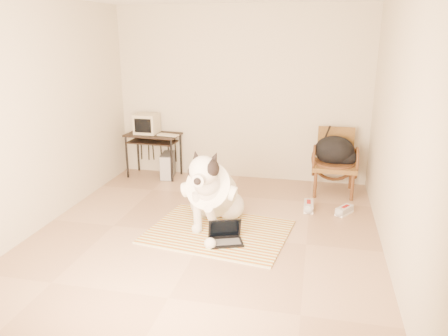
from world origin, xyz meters
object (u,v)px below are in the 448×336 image
(dog, at_px, (212,193))
(crt_monitor, at_px, (147,124))
(computer_desk, at_px, (153,140))
(backpack, at_px, (336,152))
(rattan_chair, at_px, (335,161))
(pc_tower, at_px, (168,165))
(laptop, at_px, (225,236))

(dog, relative_size, crt_monitor, 4.19)
(dog, height_order, computer_desk, dog)
(computer_desk, relative_size, backpack, 1.43)
(crt_monitor, bearing_deg, computer_desk, -15.75)
(dog, distance_m, rattan_chair, 2.12)
(pc_tower, distance_m, backpack, 2.68)
(pc_tower, bearing_deg, laptop, -56.11)
(computer_desk, bearing_deg, backpack, -3.26)
(dog, relative_size, laptop, 3.35)
(backpack, bearing_deg, pc_tower, 176.82)
(computer_desk, bearing_deg, dog, -49.92)
(crt_monitor, bearing_deg, backpack, -3.72)
(computer_desk, distance_m, backpack, 2.89)
(crt_monitor, distance_m, backpack, 3.01)
(crt_monitor, bearing_deg, rattan_chair, -3.33)
(dog, xyz_separation_m, pc_tower, (-1.16, 1.64, -0.22))
(crt_monitor, height_order, pc_tower, crt_monitor)
(dog, bearing_deg, computer_desk, 130.08)
(laptop, relative_size, pc_tower, 0.98)
(pc_tower, bearing_deg, crt_monitor, 172.22)
(laptop, relative_size, crt_monitor, 1.25)
(dog, xyz_separation_m, backpack, (1.49, 1.50, 0.21))
(laptop, height_order, rattan_chair, rattan_chair)
(laptop, height_order, pc_tower, pc_tower)
(dog, height_order, backpack, dog)
(dog, xyz_separation_m, computer_desk, (-1.40, 1.66, 0.20))
(rattan_chair, xyz_separation_m, backpack, (0.01, -0.02, 0.15))
(laptop, bearing_deg, backpack, 58.02)
(dog, relative_size, backpack, 2.39)
(crt_monitor, relative_size, rattan_chair, 0.37)
(computer_desk, xyz_separation_m, pc_tower, (0.24, -0.02, -0.41))
(computer_desk, xyz_separation_m, rattan_chair, (2.88, -0.14, -0.14))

